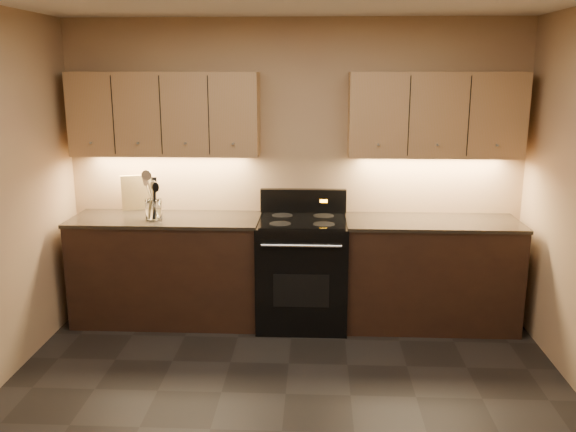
% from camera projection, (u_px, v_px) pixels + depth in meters
% --- Properties ---
extents(floor, '(4.00, 4.00, 0.00)m').
position_uv_depth(floor, '(282.00, 431.00, 3.75)').
color(floor, black).
rests_on(floor, ground).
extents(wall_back, '(4.00, 0.04, 2.60)m').
position_uv_depth(wall_back, '(295.00, 170.00, 5.39)').
color(wall_back, tan).
rests_on(wall_back, ground).
extents(counter_left, '(1.62, 0.62, 0.93)m').
position_uv_depth(counter_left, '(168.00, 269.00, 5.34)').
color(counter_left, black).
rests_on(counter_left, ground).
extents(counter_right, '(1.46, 0.62, 0.93)m').
position_uv_depth(counter_right, '(430.00, 273.00, 5.24)').
color(counter_right, black).
rests_on(counter_right, ground).
extents(stove, '(0.76, 0.68, 1.14)m').
position_uv_depth(stove, '(302.00, 270.00, 5.27)').
color(stove, black).
rests_on(stove, ground).
extents(upper_cab_left, '(1.60, 0.30, 0.70)m').
position_uv_depth(upper_cab_left, '(165.00, 114.00, 5.18)').
color(upper_cab_left, '#A67A53').
rests_on(upper_cab_left, wall_back).
extents(upper_cab_right, '(1.44, 0.30, 0.70)m').
position_uv_depth(upper_cab_right, '(435.00, 115.00, 5.07)').
color(upper_cab_right, '#A67A53').
rests_on(upper_cab_right, wall_back).
extents(outlet_plate, '(0.08, 0.01, 0.12)m').
position_uv_depth(outlet_plate, '(150.00, 189.00, 5.48)').
color(outlet_plate, '#B2B5BA').
rests_on(outlet_plate, wall_back).
extents(utensil_crock, '(0.15, 0.15, 0.17)m').
position_uv_depth(utensil_crock, '(154.00, 210.00, 5.16)').
color(utensil_crock, white).
rests_on(utensil_crock, counter_left).
extents(cutting_board, '(0.29, 0.18, 0.33)m').
position_uv_depth(cutting_board, '(137.00, 193.00, 5.45)').
color(cutting_board, tan).
rests_on(cutting_board, counter_left).
extents(wooden_spoon, '(0.11, 0.09, 0.31)m').
position_uv_depth(wooden_spoon, '(150.00, 200.00, 5.14)').
color(wooden_spoon, tan).
rests_on(wooden_spoon, utensil_crock).
extents(black_spoon, '(0.12, 0.12, 0.32)m').
position_uv_depth(black_spoon, '(153.00, 199.00, 5.16)').
color(black_spoon, black).
rests_on(black_spoon, utensil_crock).
extents(black_turner, '(0.10, 0.17, 0.37)m').
position_uv_depth(black_turner, '(153.00, 198.00, 5.10)').
color(black_turner, black).
rests_on(black_turner, utensil_crock).
extents(steel_spatula, '(0.21, 0.14, 0.36)m').
position_uv_depth(steel_spatula, '(156.00, 197.00, 5.13)').
color(steel_spatula, silver).
rests_on(steel_spatula, utensil_crock).
extents(steel_skimmer, '(0.19, 0.13, 0.41)m').
position_uv_depth(steel_skimmer, '(156.00, 195.00, 5.10)').
color(steel_skimmer, silver).
rests_on(steel_skimmer, utensil_crock).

